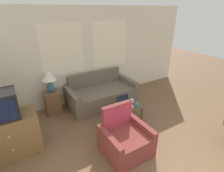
{
  "coord_description": "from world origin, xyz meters",
  "views": [
    {
      "loc": [
        -2.01,
        -0.37,
        2.52
      ],
      "look_at": [
        0.05,
        3.02,
        0.75
      ],
      "focal_mm": 28.0,
      "sensor_mm": 36.0,
      "label": 1
    }
  ],
  "objects": [
    {
      "name": "couch",
      "position": [
        0.03,
        3.61,
        0.27
      ],
      "size": [
        1.89,
        0.95,
        0.86
      ],
      "color": "#665B4C",
      "rests_on": "ground_plane"
    },
    {
      "name": "laptop",
      "position": [
        0.1,
        2.53,
        0.46
      ],
      "size": [
        0.33,
        0.29,
        0.24
      ],
      "color": "#B7B7BC",
      "rests_on": "coffee_table"
    },
    {
      "name": "television",
      "position": [
        -2.28,
        2.75,
        1.04
      ],
      "size": [
        0.5,
        0.47,
        0.47
      ],
      "color": "black",
      "rests_on": "tv_dresser"
    },
    {
      "name": "side_table",
      "position": [
        -1.27,
        3.81,
        0.29
      ],
      "size": [
        0.37,
        0.37,
        0.58
      ],
      "color": "brown",
      "rests_on": "ground_plane"
    },
    {
      "name": "cup_navy",
      "position": [
        0.36,
        2.58,
        0.45
      ],
      "size": [
        0.08,
        0.08,
        0.08
      ],
      "color": "white",
      "rests_on": "coffee_table"
    },
    {
      "name": "wall_back",
      "position": [
        -0.0,
        4.1,
        1.31
      ],
      "size": [
        6.65,
        0.06,
        2.6
      ],
      "color": "silver",
      "rests_on": "ground_plane"
    },
    {
      "name": "coffee_table",
      "position": [
        0.06,
        2.5,
        0.36
      ],
      "size": [
        0.86,
        0.52,
        0.41
      ],
      "color": "brown",
      "rests_on": "ground_plane"
    },
    {
      "name": "tv_dresser",
      "position": [
        -2.28,
        2.75,
        0.4
      ],
      "size": [
        0.99,
        0.55,
        0.8
      ],
      "color": "brown",
      "rests_on": "ground_plane"
    },
    {
      "name": "armchair",
      "position": [
        -0.47,
        1.72,
        0.27
      ],
      "size": [
        0.81,
        0.77,
        0.88
      ],
      "color": "brown",
      "rests_on": "ground_plane"
    },
    {
      "name": "cup_yellow",
      "position": [
        0.33,
        2.34,
        0.46
      ],
      "size": [
        0.08,
        0.08,
        0.1
      ],
      "color": "teal",
      "rests_on": "coffee_table"
    },
    {
      "name": "table_lamp",
      "position": [
        -1.27,
        3.81,
        0.96
      ],
      "size": [
        0.35,
        0.35,
        0.57
      ],
      "color": "teal",
      "rests_on": "side_table"
    },
    {
      "name": "tv_remote",
      "position": [
        -0.2,
        2.48,
        0.42
      ],
      "size": [
        0.09,
        0.16,
        0.02
      ],
      "color": "black",
      "rests_on": "coffee_table"
    }
  ]
}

